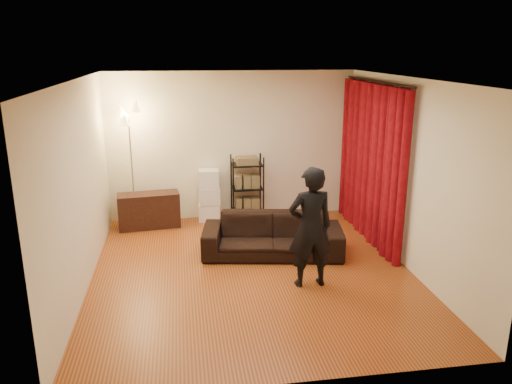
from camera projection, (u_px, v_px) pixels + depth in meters
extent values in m
plane|color=#9C5120|center=(252.00, 272.00, 7.15)|extent=(5.00, 5.00, 0.00)
plane|color=white|center=(252.00, 79.00, 6.39)|extent=(5.00, 5.00, 0.00)
plane|color=beige|center=(232.00, 146.00, 9.14)|extent=(5.00, 0.00, 5.00)
plane|color=beige|center=(293.00, 253.00, 4.40)|extent=(5.00, 0.00, 5.00)
plane|color=beige|center=(80.00, 188.00, 6.44)|extent=(0.00, 5.00, 5.00)
plane|color=beige|center=(408.00, 175.00, 7.10)|extent=(0.00, 5.00, 5.00)
cylinder|color=black|center=(377.00, 81.00, 7.81)|extent=(0.04, 2.65, 0.04)
imported|color=black|center=(272.00, 235.00, 7.67)|extent=(2.23, 1.17, 0.62)
imported|color=black|center=(310.00, 227.00, 6.54)|extent=(0.63, 0.44, 1.64)
cube|color=#321A13|center=(149.00, 210.00, 8.85)|extent=(1.10, 0.51, 0.62)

